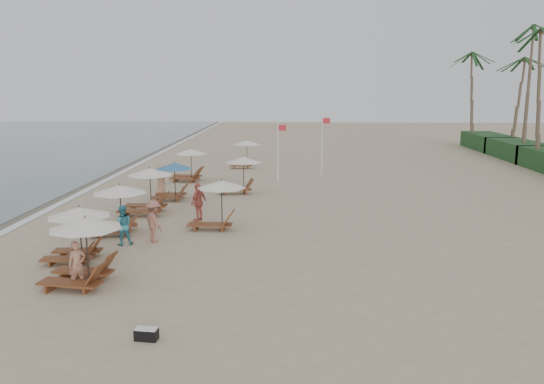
{
  "coord_description": "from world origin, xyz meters",
  "views": [
    {
      "loc": [
        1.61,
        -19.63,
        6.39
      ],
      "look_at": [
        0.7,
        6.47,
        1.3
      ],
      "focal_mm": 35.73,
      "sensor_mm": 36.0,
      "label": 1
    }
  ],
  "objects_px": {
    "lounger_station_2": "(117,207)",
    "beachgoer_far_a": "(199,202)",
    "duffel_bag": "(146,334)",
    "lounger_station_0": "(80,252)",
    "beachgoer_far_b": "(161,180)",
    "beachgoer_near": "(77,265)",
    "lounger_station_5": "(188,165)",
    "lounger_station_1": "(75,232)",
    "inland_station_1": "(239,172)",
    "flag_pole_near": "(278,148)",
    "inland_station_0": "(216,200)",
    "beachgoer_mid_b": "(154,221)",
    "lounger_station_3": "(145,193)",
    "lounger_station_4": "(171,181)",
    "beachgoer_mid_a": "(122,225)",
    "inland_station_2": "(245,150)"
  },
  "relations": [
    {
      "from": "lounger_station_0",
      "to": "beachgoer_mid_b",
      "type": "bearing_deg",
      "value": 77.19
    },
    {
      "from": "inland_station_1",
      "to": "flag_pole_near",
      "type": "distance_m",
      "value": 5.12
    },
    {
      "from": "lounger_station_0",
      "to": "duffel_bag",
      "type": "relative_size",
      "value": 4.42
    },
    {
      "from": "beachgoer_mid_b",
      "to": "duffel_bag",
      "type": "relative_size",
      "value": 2.93
    },
    {
      "from": "lounger_station_3",
      "to": "lounger_station_1",
      "type": "bearing_deg",
      "value": -94.05
    },
    {
      "from": "inland_station_0",
      "to": "beachgoer_mid_b",
      "type": "relative_size",
      "value": 1.53
    },
    {
      "from": "lounger_station_2",
      "to": "beachgoer_mid_b",
      "type": "relative_size",
      "value": 1.41
    },
    {
      "from": "lounger_station_5",
      "to": "beachgoer_far_b",
      "type": "bearing_deg",
      "value": -96.97
    },
    {
      "from": "beachgoer_mid_b",
      "to": "duffel_bag",
      "type": "distance_m",
      "value": 9.14
    },
    {
      "from": "lounger_station_4",
      "to": "beachgoer_near",
      "type": "height_order",
      "value": "lounger_station_4"
    },
    {
      "from": "lounger_station_5",
      "to": "beachgoer_far_a",
      "type": "xyz_separation_m",
      "value": [
        2.65,
        -11.26,
        -0.14
      ]
    },
    {
      "from": "inland_station_2",
      "to": "beachgoer_far_a",
      "type": "relative_size",
      "value": 1.35
    },
    {
      "from": "duffel_bag",
      "to": "beachgoer_mid_b",
      "type": "bearing_deg",
      "value": 102.75
    },
    {
      "from": "duffel_bag",
      "to": "lounger_station_0",
      "type": "bearing_deg",
      "value": 129.37
    },
    {
      "from": "beachgoer_near",
      "to": "duffel_bag",
      "type": "bearing_deg",
      "value": -79.11
    },
    {
      "from": "duffel_bag",
      "to": "beachgoer_near",
      "type": "bearing_deg",
      "value": 131.49
    },
    {
      "from": "inland_station_1",
      "to": "inland_station_2",
      "type": "height_order",
      "value": "same"
    },
    {
      "from": "lounger_station_1",
      "to": "beachgoer_mid_b",
      "type": "relative_size",
      "value": 1.41
    },
    {
      "from": "lounger_station_5",
      "to": "beachgoer_far_b",
      "type": "distance_m",
      "value": 5.26
    },
    {
      "from": "lounger_station_1",
      "to": "inland_station_1",
      "type": "height_order",
      "value": "inland_station_1"
    },
    {
      "from": "lounger_station_0",
      "to": "inland_station_1",
      "type": "bearing_deg",
      "value": 76.56
    },
    {
      "from": "lounger_station_4",
      "to": "inland_station_0",
      "type": "bearing_deg",
      "value": -61.76
    },
    {
      "from": "beachgoer_mid_b",
      "to": "beachgoer_far_b",
      "type": "distance_m",
      "value": 9.93
    },
    {
      "from": "lounger_station_5",
      "to": "inland_station_1",
      "type": "bearing_deg",
      "value": -47.67
    },
    {
      "from": "lounger_station_0",
      "to": "inland_station_2",
      "type": "relative_size",
      "value": 1.08
    },
    {
      "from": "lounger_station_2",
      "to": "inland_station_1",
      "type": "xyz_separation_m",
      "value": [
        4.52,
        9.36,
        0.1
      ]
    },
    {
      "from": "lounger_station_5",
      "to": "beachgoer_far_a",
      "type": "distance_m",
      "value": 11.57
    },
    {
      "from": "beachgoer_mid_a",
      "to": "lounger_station_3",
      "type": "bearing_deg",
      "value": -104.21
    },
    {
      "from": "lounger_station_2",
      "to": "beachgoer_far_a",
      "type": "relative_size",
      "value": 1.36
    },
    {
      "from": "beachgoer_near",
      "to": "duffel_bag",
      "type": "xyz_separation_m",
      "value": [
        3.17,
        -3.58,
        -0.61
      ]
    },
    {
      "from": "inland_station_2",
      "to": "beachgoer_near",
      "type": "distance_m",
      "value": 26.47
    },
    {
      "from": "lounger_station_1",
      "to": "lounger_station_4",
      "type": "height_order",
      "value": "lounger_station_4"
    },
    {
      "from": "lounger_station_5",
      "to": "inland_station_2",
      "type": "distance_m",
      "value": 6.95
    },
    {
      "from": "beachgoer_far_b",
      "to": "lounger_station_2",
      "type": "bearing_deg",
      "value": -169.77
    },
    {
      "from": "lounger_station_4",
      "to": "beachgoer_mid_a",
      "type": "bearing_deg",
      "value": -90.29
    },
    {
      "from": "lounger_station_1",
      "to": "beachgoer_mid_a",
      "type": "xyz_separation_m",
      "value": [
        1.09,
        2.12,
        -0.29
      ]
    },
    {
      "from": "lounger_station_0",
      "to": "beachgoer_far_a",
      "type": "xyz_separation_m",
      "value": [
        2.39,
        8.72,
        -0.21
      ]
    },
    {
      "from": "duffel_bag",
      "to": "flag_pole_near",
      "type": "distance_m",
      "value": 24.2
    },
    {
      "from": "lounger_station_4",
      "to": "inland_station_2",
      "type": "bearing_deg",
      "value": 75.57
    },
    {
      "from": "lounger_station_0",
      "to": "beachgoer_far_b",
      "type": "relative_size",
      "value": 1.41
    },
    {
      "from": "lounger_station_2",
      "to": "beachgoer_far_a",
      "type": "distance_m",
      "value": 4.04
    },
    {
      "from": "lounger_station_0",
      "to": "inland_station_1",
      "type": "distance_m",
      "value": 16.05
    },
    {
      "from": "beachgoer_far_b",
      "to": "duffel_bag",
      "type": "distance_m",
      "value": 19.06
    },
    {
      "from": "beachgoer_mid_b",
      "to": "inland_station_1",
      "type": "bearing_deg",
      "value": -52.35
    },
    {
      "from": "lounger_station_2",
      "to": "beachgoer_mid_a",
      "type": "xyz_separation_m",
      "value": [
        0.75,
        -1.68,
        -0.4
      ]
    },
    {
      "from": "inland_station_2",
      "to": "beachgoer_near",
      "type": "bearing_deg",
      "value": -96.94
    },
    {
      "from": "beachgoer_near",
      "to": "lounger_station_5",
      "type": "bearing_deg",
      "value": 60.09
    },
    {
      "from": "lounger_station_1",
      "to": "inland_station_0",
      "type": "relative_size",
      "value": 0.92
    },
    {
      "from": "lounger_station_0",
      "to": "beachgoer_near",
      "type": "distance_m",
      "value": 0.45
    },
    {
      "from": "lounger_station_1",
      "to": "inland_station_0",
      "type": "height_order",
      "value": "inland_station_0"
    }
  ]
}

